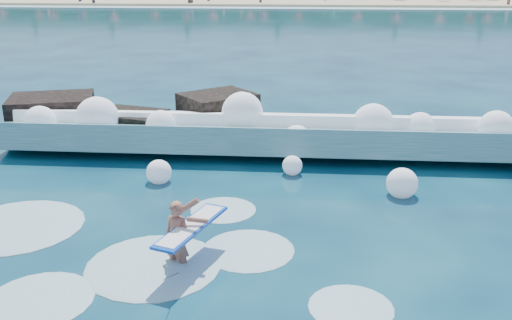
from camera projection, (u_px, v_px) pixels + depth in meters
name	position (u px, v px, depth m)	size (l,w,h in m)	color
ground	(177.00, 243.00, 11.93)	(200.00, 200.00, 0.00)	#07263D
beach	(287.00, 1.00, 85.35)	(140.00, 20.00, 0.40)	tan
wet_band	(284.00, 8.00, 75.04)	(140.00, 5.00, 0.08)	silver
breaking_wave	(265.00, 136.00, 17.61)	(16.19, 2.60, 1.40)	teal
rock_cluster	(127.00, 119.00, 19.46)	(8.78, 3.68, 1.60)	black
surfer_with_board	(180.00, 237.00, 10.95)	(1.19, 2.79, 1.56)	#9B5B48
wave_spray	(253.00, 126.00, 17.38)	(14.86, 4.83, 1.83)	white
surf_foam	(109.00, 249.00, 11.71)	(9.39, 5.83, 0.15)	silver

